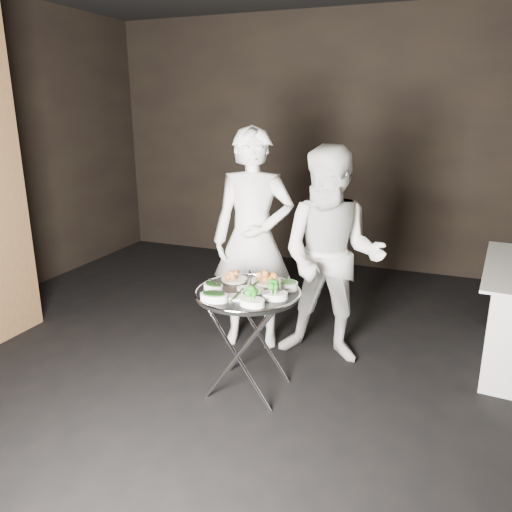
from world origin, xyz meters
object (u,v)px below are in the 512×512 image
at_px(serving_tray, 248,293).
at_px(waiter_left, 253,240).
at_px(waiter_right, 332,257).
at_px(tray_stand, 248,337).

relative_size(serving_tray, waiter_left, 0.40).
distance_m(serving_tray, waiter_left, 0.78).
height_order(serving_tray, waiter_right, waiter_right).
height_order(tray_stand, waiter_left, waiter_left).
bearing_deg(tray_stand, waiter_right, 59.58).
height_order(tray_stand, serving_tray, serving_tray).
bearing_deg(tray_stand, waiter_left, 109.21).
xyz_separation_m(tray_stand, serving_tray, (0.00, -0.00, 0.33)).
relative_size(tray_stand, waiter_right, 0.44).
distance_m(tray_stand, waiter_right, 0.90).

